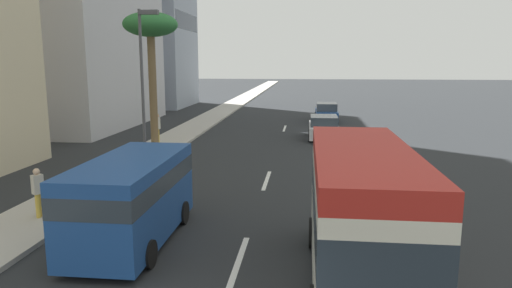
{
  "coord_description": "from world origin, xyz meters",
  "views": [
    {
      "loc": [
        -5.24,
        -1.67,
        5.06
      ],
      "look_at": [
        16.63,
        0.76,
        1.1
      ],
      "focal_mm": 32.21,
      "sensor_mm": 36.0,
      "label": 1
    }
  ],
  "objects": [
    {
      "name": "van_lead",
      "position": [
        6.7,
        3.16,
        1.38
      ],
      "size": [
        5.33,
        2.22,
        2.41
      ],
      "rotation": [
        0.0,
        0.0,
        3.14
      ],
      "color": "#1E478C",
      "rests_on": "ground_plane"
    },
    {
      "name": "lane_stripe_mid",
      "position": [
        13.93,
        0.0,
        0.01
      ],
      "size": [
        3.2,
        0.16,
        0.01
      ],
      "primitive_type": "cube",
      "color": "silver",
      "rests_on": "ground_plane"
    },
    {
      "name": "pedestrian_mid_block",
      "position": [
        21.44,
        7.3,
        1.16
      ],
      "size": [
        0.36,
        0.29,
        1.81
      ],
      "rotation": [
        0.0,
        0.0,
        2.92
      ],
      "color": "gold",
      "rests_on": "sidewalk_right"
    },
    {
      "name": "car_fourth",
      "position": [
        25.27,
        -2.8,
        0.73
      ],
      "size": [
        4.44,
        1.96,
        1.54
      ],
      "color": "silver",
      "rests_on": "ground_plane"
    },
    {
      "name": "ground_plane",
      "position": [
        31.5,
        0.0,
        0.0
      ],
      "size": [
        198.0,
        198.0,
        0.0
      ],
      "primitive_type": "plane",
      "color": "#26282B"
    },
    {
      "name": "car_third",
      "position": [
        34.34,
        -3.34,
        0.75
      ],
      "size": [
        4.43,
        1.9,
        1.59
      ],
      "color": "#1E478C",
      "rests_on": "ground_plane"
    },
    {
      "name": "lane_stripe_far",
      "position": [
        29.64,
        0.0,
        0.01
      ],
      "size": [
        3.2,
        0.16,
        0.01
      ],
      "primitive_type": "cube",
      "color": "silver",
      "rests_on": "ground_plane"
    },
    {
      "name": "minibus_second",
      "position": [
        4.9,
        -2.93,
        1.74
      ],
      "size": [
        6.73,
        2.28,
        3.18
      ],
      "color": "silver",
      "rests_on": "ground_plane"
    },
    {
      "name": "street_lamp",
      "position": [
        15.72,
        5.93,
        4.6
      ],
      "size": [
        0.24,
        0.97,
        7.28
      ],
      "color": "#4C4C51",
      "rests_on": "sidewalk_right"
    },
    {
      "name": "pedestrian_near_lamp",
      "position": [
        7.99,
        6.78,
        1.02
      ],
      "size": [
        0.39,
        0.36,
        1.6
      ],
      "rotation": [
        0.0,
        0.0,
        5.72
      ],
      "color": "gold",
      "rests_on": "sidewalk_right"
    },
    {
      "name": "lane_stripe_near",
      "position": [
        5.71,
        0.0,
        0.01
      ],
      "size": [
        3.2,
        0.16,
        0.01
      ],
      "primitive_type": "cube",
      "color": "silver",
      "rests_on": "ground_plane"
    },
    {
      "name": "palm_tree",
      "position": [
        19.48,
        6.82,
        6.7
      ],
      "size": [
        2.95,
        2.95,
        7.55
      ],
      "color": "brown",
      "rests_on": "sidewalk_right"
    },
    {
      "name": "sidewalk_right",
      "position": [
        31.5,
        6.94,
        0.07
      ],
      "size": [
        162.0,
        2.61,
        0.15
      ],
      "primitive_type": "cube",
      "color": "#B2ADA3",
      "rests_on": "ground_plane"
    }
  ]
}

